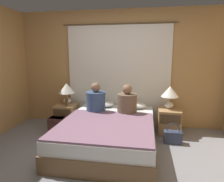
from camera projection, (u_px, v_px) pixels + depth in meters
ground_plane at (100, 166)px, 2.86m from camera, size 16.00×16.00×0.00m
wall_back at (119, 69)px, 4.39m from camera, size 4.53×0.06×2.50m
curtain_panel at (118, 76)px, 4.35m from camera, size 2.43×0.02×2.21m
bed at (109, 133)px, 3.46m from camera, size 1.55×2.07×0.46m
nightstand_left at (66, 116)px, 4.33m from camera, size 0.43×0.46×0.50m
nightstand_right at (169, 121)px, 3.96m from camera, size 0.43×0.46×0.50m
lamp_left at (67, 90)px, 4.30m from camera, size 0.34×0.34×0.45m
lamp_right at (170, 93)px, 3.93m from camera, size 0.34×0.34×0.45m
pillow_left at (101, 104)px, 4.28m from camera, size 0.59×0.32×0.12m
pillow_right at (132, 105)px, 4.16m from camera, size 0.59×0.32×0.12m
blanket_on_bed at (105, 125)px, 3.13m from camera, size 1.49×1.43×0.03m
person_left_in_bed at (96, 100)px, 3.89m from camera, size 0.37×0.37×0.57m
person_right_in_bed at (127, 102)px, 3.78m from camera, size 0.37×0.37×0.55m
beer_bottle_on_left_stand at (67, 102)px, 4.12m from camera, size 0.06×0.06×0.24m
backpack_on_floor at (57, 125)px, 3.91m from camera, size 0.32×0.22×0.36m
handbag_on_floor at (173, 137)px, 3.56m from camera, size 0.31×0.16×0.38m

